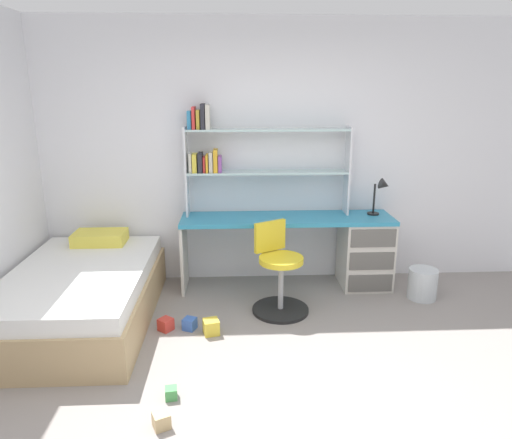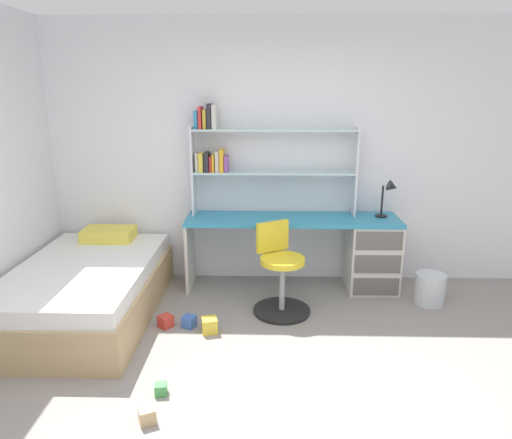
# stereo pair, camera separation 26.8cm
# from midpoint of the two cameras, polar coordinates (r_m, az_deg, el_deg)

# --- Properties ---
(ground_plane) EXTENTS (5.58, 5.52, 0.02)m
(ground_plane) POSITION_cam_midpoint_polar(r_m,az_deg,el_deg) (3.14, 1.78, -23.26)
(ground_plane) COLOR gray
(room_shell) EXTENTS (5.58, 5.52, 2.66)m
(room_shell) POSITION_cam_midpoint_polar(r_m,az_deg,el_deg) (3.77, -17.33, 5.26)
(room_shell) COLOR silver
(room_shell) RESTS_ON ground_plane
(desk) EXTENTS (2.12, 0.51, 0.74)m
(desk) POSITION_cam_midpoint_polar(r_m,az_deg,el_deg) (4.78, 9.08, -3.32)
(desk) COLOR teal
(desk) RESTS_ON ground_plane
(bookshelf_hutch) EXTENTS (1.63, 0.22, 1.10)m
(bookshelf_hutch) POSITION_cam_midpoint_polar(r_m,az_deg,el_deg) (4.60, -3.45, 8.26)
(bookshelf_hutch) COLOR silver
(bookshelf_hutch) RESTS_ON desk
(desk_lamp) EXTENTS (0.20, 0.17, 0.38)m
(desk_lamp) POSITION_cam_midpoint_polar(r_m,az_deg,el_deg) (4.74, 13.74, 3.47)
(desk_lamp) COLOR black
(desk_lamp) RESTS_ON desk
(swivel_chair) EXTENTS (0.52, 0.52, 0.82)m
(swivel_chair) POSITION_cam_midpoint_polar(r_m,az_deg,el_deg) (4.22, 1.02, -7.13)
(swivel_chair) COLOR black
(swivel_chair) RESTS_ON ground_plane
(bed_platform) EXTENTS (1.18, 1.88, 0.61)m
(bed_platform) POSITION_cam_midpoint_polar(r_m,az_deg,el_deg) (4.38, -22.43, -8.64)
(bed_platform) COLOR tan
(bed_platform) RESTS_ON ground_plane
(waste_bin) EXTENTS (0.28, 0.28, 0.30)m
(waste_bin) POSITION_cam_midpoint_polar(r_m,az_deg,el_deg) (4.77, 18.40, -7.57)
(waste_bin) COLOR silver
(waste_bin) RESTS_ON ground_plane
(toy_block_green_0) EXTENTS (0.09, 0.09, 0.08)m
(toy_block_green_0) POSITION_cam_midpoint_polar(r_m,az_deg,el_deg) (3.32, -12.87, -20.24)
(toy_block_green_0) COLOR #479E51
(toy_block_green_0) RESTS_ON ground_plane
(toy_block_yellow_1) EXTENTS (0.15, 0.15, 0.12)m
(toy_block_yellow_1) POSITION_cam_midpoint_polar(r_m,az_deg,el_deg) (3.98, -7.54, -13.05)
(toy_block_yellow_1) COLOR gold
(toy_block_yellow_1) RESTS_ON ground_plane
(toy_block_red_2) EXTENTS (0.15, 0.15, 0.10)m
(toy_block_red_2) POSITION_cam_midpoint_polar(r_m,az_deg,el_deg) (4.10, -12.98, -12.55)
(toy_block_red_2) COLOR red
(toy_block_red_2) RESTS_ON ground_plane
(toy_block_blue_3) EXTENTS (0.13, 0.13, 0.10)m
(toy_block_blue_3) POSITION_cam_midpoint_polar(r_m,az_deg,el_deg) (4.08, -10.11, -12.61)
(toy_block_blue_3) COLOR #3860B7
(toy_block_blue_3) RESTS_ON ground_plane
(toy_block_natural_4) EXTENTS (0.13, 0.13, 0.10)m
(toy_block_natural_4) POSITION_cam_midpoint_polar(r_m,az_deg,el_deg) (3.11, -14.26, -22.98)
(toy_block_natural_4) COLOR tan
(toy_block_natural_4) RESTS_ON ground_plane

